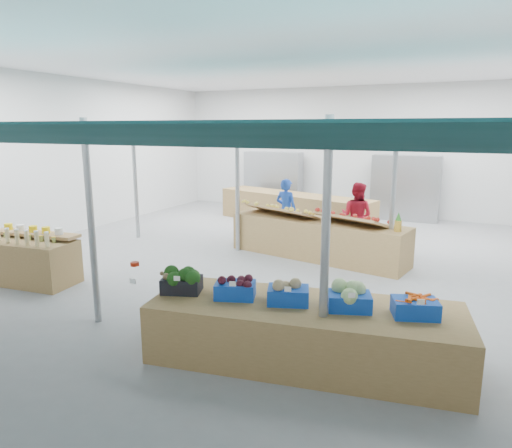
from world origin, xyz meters
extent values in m
plane|color=slate|center=(0.00, 0.00, 0.00)|extent=(13.00, 13.00, 0.00)
plane|color=silver|center=(0.00, 0.00, 4.20)|extent=(13.00, 13.00, 0.00)
plane|color=silver|center=(0.00, 6.50, 2.10)|extent=(12.00, 0.00, 12.00)
plane|color=silver|center=(-6.00, 0.00, 2.10)|extent=(0.00, 13.00, 13.00)
cylinder|color=gray|center=(-4.00, 0.50, 1.50)|extent=(0.10, 0.10, 3.00)
cylinder|color=gray|center=(-1.00, -4.00, 1.50)|extent=(0.10, 0.10, 3.00)
cylinder|color=gray|center=(-1.00, 0.50, 1.50)|extent=(0.10, 0.10, 3.00)
cylinder|color=gray|center=(2.50, -4.00, 1.50)|extent=(0.10, 0.10, 3.00)
cylinder|color=gray|center=(2.50, 0.50, 1.50)|extent=(0.10, 0.10, 3.00)
cylinder|color=gray|center=(0.75, -4.00, 2.85)|extent=(10.00, 0.06, 0.06)
cylinder|color=gray|center=(0.75, 0.50, 2.85)|extent=(10.00, 0.06, 0.06)
cube|color=#0A2C2D|center=(0.75, -4.65, 2.78)|extent=(9.50, 1.28, 0.30)
cube|color=#0A2C2D|center=(0.75, -3.35, 2.78)|extent=(9.50, 1.28, 0.30)
cube|color=#0A2C2D|center=(0.75, -0.15, 2.78)|extent=(9.50, 1.28, 0.30)
cube|color=#0A2C2D|center=(0.75, 1.15, 2.78)|extent=(9.50, 1.28, 0.30)
cube|color=#B23F33|center=(-2.50, 6.00, 1.00)|extent=(2.00, 0.50, 2.00)
cube|color=#B23F33|center=(2.00, 6.00, 1.00)|extent=(2.00, 0.50, 2.00)
cube|color=brown|center=(-3.46, -3.23, 0.41)|extent=(1.91, 1.01, 0.81)
cube|color=#997247|center=(-3.49, -2.98, 0.89)|extent=(1.86, 0.56, 0.06)
cube|color=brown|center=(2.20, -3.77, 0.37)|extent=(3.97, 1.91, 0.74)
cube|color=brown|center=(0.88, 0.73, 0.43)|extent=(4.13, 1.65, 0.86)
cube|color=brown|center=(-0.91, 3.95, 0.46)|extent=(5.15, 2.30, 0.91)
cube|color=#0F3EA7|center=(2.70, -3.49, 0.32)|extent=(0.62, 0.50, 0.65)
imported|color=#1A42AF|center=(-0.32, 1.83, 0.80)|extent=(0.64, 0.48, 1.61)
imported|color=maroon|center=(1.48, 1.83, 0.80)|extent=(0.88, 0.74, 1.61)
cube|color=black|center=(0.58, -4.05, 0.84)|extent=(0.59, 0.50, 0.20)
cube|color=white|center=(0.66, -4.26, 1.00)|extent=(0.08, 0.04, 0.06)
cube|color=#0F3EA7|center=(1.31, -3.92, 0.84)|extent=(0.59, 0.50, 0.20)
cube|color=white|center=(1.39, -4.13, 1.00)|extent=(0.08, 0.04, 0.06)
cube|color=#0F3EA7|center=(1.99, -3.81, 0.84)|extent=(0.59, 0.50, 0.20)
cube|color=white|center=(2.07, -4.01, 1.00)|extent=(0.08, 0.04, 0.06)
cube|color=#0F3EA7|center=(2.72, -3.68, 0.84)|extent=(0.59, 0.50, 0.20)
cube|color=white|center=(2.79, -3.89, 1.00)|extent=(0.08, 0.04, 0.06)
cube|color=#0F3EA7|center=(3.45, -3.55, 0.84)|extent=(0.59, 0.50, 0.20)
cube|color=white|center=(3.52, -3.76, 1.00)|extent=(0.08, 0.04, 0.06)
sphere|color=brown|center=(0.45, -4.20, 0.98)|extent=(0.09, 0.09, 0.09)
sphere|color=brown|center=(0.40, -4.22, 1.02)|extent=(0.06, 0.06, 0.06)
cylinder|color=#AF200B|center=(-0.01, -4.25, 1.10)|extent=(0.12, 0.12, 0.05)
cube|color=white|center=(-0.01, -4.31, 0.88)|extent=(0.10, 0.01, 0.07)
cube|color=#997247|center=(-0.08, 0.81, 0.98)|extent=(2.02, 1.29, 0.26)
cube|color=#997247|center=(1.67, 0.49, 0.98)|extent=(1.64, 1.16, 0.26)
cylinder|color=#8C6019|center=(2.66, 0.32, 0.97)|extent=(0.14, 0.14, 0.22)
cone|color=#26661E|center=(2.66, 0.32, 1.16)|extent=(0.12, 0.12, 0.18)
camera|label=1|loc=(3.93, -8.76, 2.87)|focal=32.00mm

